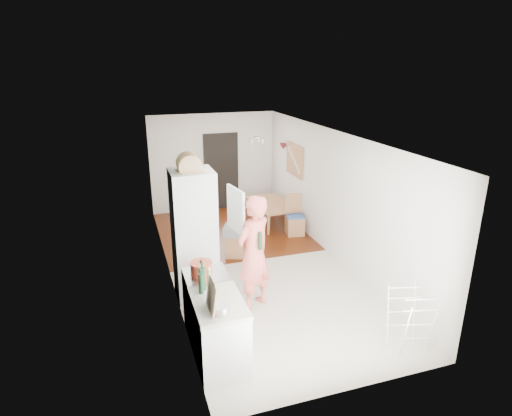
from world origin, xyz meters
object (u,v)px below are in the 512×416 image
person (254,243)px  stool (235,245)px  drying_rack (410,321)px  dining_chair (295,216)px  dining_table (272,215)px

person → stool: person is taller
stool → drying_rack: (1.45, -3.55, 0.20)m
dining_chair → drying_rack: (-0.13, -4.23, -0.02)m
dining_table → drying_rack: 5.06m
dining_table → stool: stool is taller
person → dining_table: person is taller
person → stool: (0.21, 1.88, -0.86)m
person → drying_rack: (1.66, -1.67, -0.65)m
dining_chair → drying_rack: size_ratio=1.04×
dining_table → drying_rack: size_ratio=1.45×
person → drying_rack: bearing=104.2°
stool → drying_rack: bearing=-67.7°
dining_table → dining_chair: (0.24, -0.83, 0.23)m
person → dining_chair: bearing=-155.6°
drying_rack → dining_chair: bearing=103.0°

